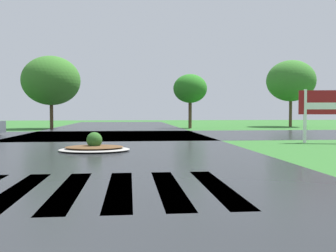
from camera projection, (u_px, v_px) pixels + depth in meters
name	position (u px, v px, depth m)	size (l,w,h in m)	color
asphalt_roadway	(97.00, 154.00, 12.37)	(10.95, 80.00, 0.01)	#232628
asphalt_cross_road	(111.00, 135.00, 22.60)	(90.00, 9.86, 0.01)	#232628
crosswalk_stripes	(69.00, 190.00, 6.77)	(5.85, 3.57, 0.01)	white
estate_billboard	(329.00, 106.00, 16.91)	(2.57, 0.61, 2.42)	white
median_island	(94.00, 147.00, 13.44)	(2.52, 2.02, 0.68)	#9E9B93
background_treeline	(107.00, 84.00, 32.68)	(47.06, 6.95, 6.25)	#4C3823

